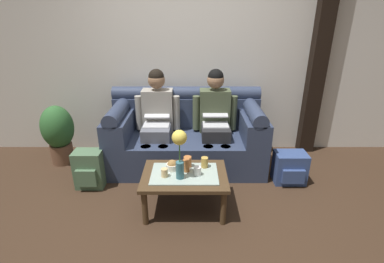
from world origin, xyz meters
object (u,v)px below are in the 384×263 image
cup_far_left (204,162)px  flower_vase (179,147)px  cup_near_right (197,171)px  person_left (157,116)px  potted_plant (58,132)px  snack_bowl (172,166)px  backpack_right (289,168)px  couch (186,136)px  cup_far_right (186,165)px  cup_near_left (164,173)px  person_right (215,116)px  backpack_left (89,169)px  coffee_table (184,178)px  cup_far_center (187,162)px

cup_far_left → flower_vase: bearing=-139.2°
cup_near_right → person_left: bearing=116.2°
potted_plant → flower_vase: bearing=-33.4°
person_left → snack_bowl: bearing=-74.8°
snack_bowl → backpack_right: snack_bowl is taller
person_left → couch: bearing=0.3°
cup_near_right → potted_plant: potted_plant is taller
cup_far_left → cup_far_right: (-0.18, -0.08, 0.01)m
couch → cup_near_left: (-0.19, -1.02, 0.07)m
person_right → snack_bowl: bearing=-118.8°
snack_bowl → cup_far_right: cup_far_right is taller
backpack_right → couch: bearing=159.0°
person_left → potted_plant: size_ratio=1.57×
cup_far_left → backpack_left: cup_far_left is taller
couch → coffee_table: size_ratio=2.32×
person_left → cup_far_left: bearing=-56.1°
cup_far_right → potted_plant: 1.91m
person_left → cup_far_right: person_left is taller
cup_near_left → cup_far_center: cup_far_center is taller
person_left → person_right: (0.72, -0.00, 0.00)m
couch → potted_plant: size_ratio=2.45×
person_left → snack_bowl: (0.24, -0.88, -0.21)m
coffee_table → potted_plant: potted_plant is taller
cup_near_right → backpack_left: size_ratio=0.20×
snack_bowl → cup_far_center: 0.16m
flower_vase → cup_far_right: flower_vase is taller
cup_far_left → potted_plant: bearing=155.2°
person_left → backpack_left: bearing=-142.3°
cup_far_right → person_left: bearing=112.5°
coffee_table → backpack_left: backpack_left is taller
snack_bowl → cup_near_left: bearing=-115.2°
snack_bowl → cup_near_left: (-0.06, -0.14, 0.00)m
cup_far_left → backpack_left: size_ratio=0.24×
cup_near_left → cup_far_right: (0.20, 0.10, 0.02)m
person_left → cup_near_right: bearing=-63.8°
cup_near_left → backpack_left: (-0.90, 0.46, -0.23)m
person_right → cup_near_right: person_right is taller
couch → person_right: bearing=-0.3°
cup_far_right → backpack_right: 1.31m
snack_bowl → person_left: bearing=105.2°
cup_near_left → cup_far_left: (0.39, 0.18, 0.01)m
flower_vase → cup_near_left: flower_vase is taller
person_left → backpack_left: (-0.72, -0.56, -0.44)m
cup_far_center → backpack_right: cup_far_center is taller
couch → backpack_right: size_ratio=5.25×
couch → backpack_left: size_ratio=4.39×
cup_far_right → backpack_right: (1.19, 0.46, -0.29)m
person_right → backpack_right: person_right is taller
backpack_right → potted_plant: (-2.85, 0.48, 0.25)m
person_left → backpack_left: 1.01m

